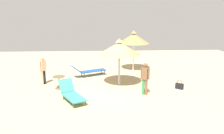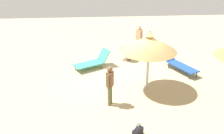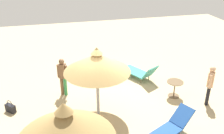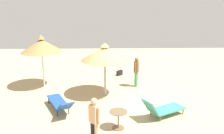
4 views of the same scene
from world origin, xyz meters
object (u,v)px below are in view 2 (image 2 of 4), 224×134
person_standing_center (139,38)px  handbag (138,132)px  side_table_round (127,52)px  parasol_umbrella_far_left (149,43)px  lounge_chair_far_right (93,61)px  lounge_chair_near_right (178,63)px  person_standing_edge (110,84)px

person_standing_center → handbag: size_ratio=3.26×
side_table_round → parasol_umbrella_far_left: bearing=-171.8°
side_table_round → lounge_chair_far_right: bearing=115.7°
parasol_umbrella_far_left → lounge_chair_far_right: size_ratio=1.36×
parasol_umbrella_far_left → side_table_round: 3.59m
lounge_chair_far_right → handbag: 5.60m
handbag → lounge_chair_near_right: bearing=-29.3°
lounge_chair_far_right → side_table_round: (0.84, -1.76, 0.11)m
parasol_umbrella_far_left → lounge_chair_far_right: 3.64m
handbag → person_standing_center: bearing=-9.5°
lounge_chair_far_right → person_standing_center: person_standing_center is taller
parasol_umbrella_far_left → lounge_chair_near_right: parasol_umbrella_far_left is taller
parasol_umbrella_far_left → person_standing_center: 4.34m
handbag → side_table_round: 6.30m
handbag → parasol_umbrella_far_left: bearing=-15.9°
parasol_umbrella_far_left → lounge_chair_near_right: bearing=-46.2°
lounge_chair_near_right → handbag: lounge_chair_near_right is taller
side_table_round → person_standing_edge: bearing=164.8°
parasol_umbrella_far_left → handbag: parasol_umbrella_far_left is taller
handbag → side_table_round: side_table_round is taller
lounge_chair_near_right → person_standing_edge: person_standing_edge is taller
lounge_chair_far_right → side_table_round: 1.95m
lounge_chair_near_right → person_standing_center: size_ratio=1.42×
person_standing_edge → person_standing_center: 5.63m
parasol_umbrella_far_left → person_standing_center: size_ratio=1.62×
lounge_chair_near_right → person_standing_center: (2.41, 1.51, 0.52)m
parasol_umbrella_far_left → person_standing_edge: parasol_umbrella_far_left is taller
person_standing_center → lounge_chair_far_right: bearing=125.6°
parasol_umbrella_far_left → person_standing_edge: 2.28m
lounge_chair_far_right → lounge_chair_near_right: size_ratio=0.84×
lounge_chair_far_right → person_standing_edge: bearing=-170.3°
lounge_chair_near_right → handbag: size_ratio=4.63×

